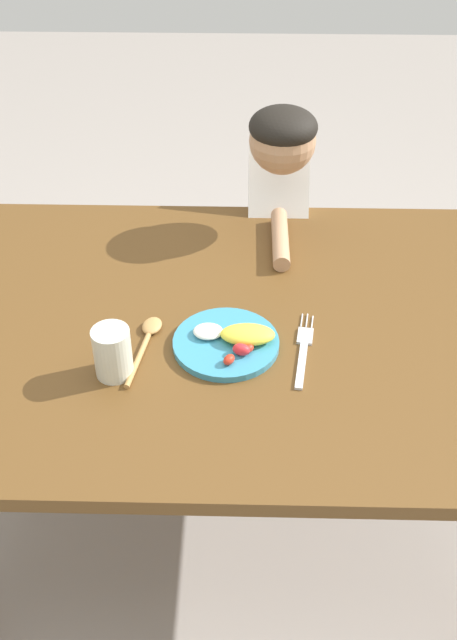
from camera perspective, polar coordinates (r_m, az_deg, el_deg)
ground_plane at (r=2.06m, az=-0.09°, el=-15.21°), size 8.00×8.00×0.00m
dining_table at (r=1.62m, az=-0.11°, el=-2.87°), size 1.44×0.94×0.70m
plate at (r=1.48m, az=0.22°, el=-1.66°), size 0.22×0.22×0.04m
fork at (r=1.48m, az=5.82°, el=-2.38°), size 0.05×0.22×0.01m
spoon at (r=1.50m, az=-6.33°, el=-1.37°), size 0.06×0.21×0.02m
drinking_cup at (r=1.41m, az=-8.98°, el=-2.50°), size 0.07×0.07×0.10m
person at (r=2.07m, az=3.61°, el=5.69°), size 0.16×0.50×0.99m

